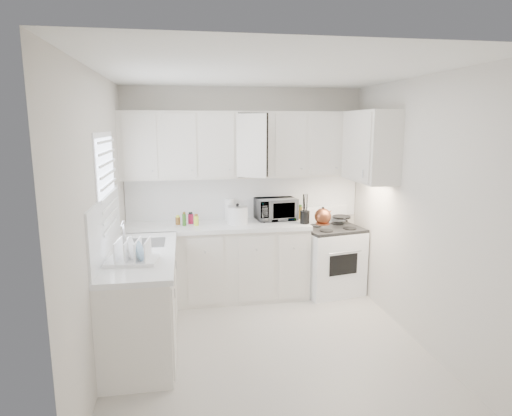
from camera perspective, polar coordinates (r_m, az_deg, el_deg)
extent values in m
plane|color=#BAB3AA|center=(4.53, 1.52, -17.45)|extent=(3.20, 3.20, 0.00)
plane|color=white|center=(4.01, 1.71, 17.35)|extent=(3.20, 3.20, 0.00)
plane|color=beige|center=(5.63, -1.50, 2.20)|extent=(3.00, 0.00, 3.00)
plane|color=beige|center=(2.58, 8.48, -8.43)|extent=(3.00, 0.00, 3.00)
plane|color=beige|center=(4.07, -19.62, -1.79)|extent=(0.00, 3.20, 3.20)
plane|color=beige|center=(4.60, 20.29, -0.43)|extent=(0.00, 3.20, 3.20)
cube|color=silver|center=(5.36, -5.16, -2.37)|extent=(2.24, 0.64, 0.05)
cube|color=silver|center=(4.31, -14.76, -5.97)|extent=(0.64, 1.62, 0.05)
cube|color=silver|center=(5.63, -1.48, 1.43)|extent=(2.98, 0.02, 0.55)
cube|color=silver|center=(4.28, -18.96, -2.19)|extent=(0.02, 1.60, 0.55)
imported|color=gray|center=(5.56, 2.59, 0.19)|extent=(0.53, 0.34, 0.34)
cylinder|color=white|center=(5.56, -3.47, -0.17)|extent=(0.12, 0.12, 0.27)
cylinder|color=brown|center=(5.45, -10.11, -1.30)|extent=(0.06, 0.06, 0.13)
cylinder|color=#336321|center=(5.36, -9.31, -1.47)|extent=(0.06, 0.06, 0.13)
cylinder|color=#B61845|center=(5.45, -8.53, -1.25)|extent=(0.06, 0.06, 0.13)
cylinder|color=#DEF639|center=(5.36, -7.71, -1.42)|extent=(0.06, 0.06, 0.13)
cylinder|color=#B61845|center=(5.65, 4.55, -0.43)|extent=(0.06, 0.06, 0.19)
cylinder|color=#DEF639|center=(5.60, 5.24, -0.53)|extent=(0.06, 0.06, 0.19)
cylinder|color=brown|center=(5.67, 5.63, -0.39)|extent=(0.06, 0.06, 0.19)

